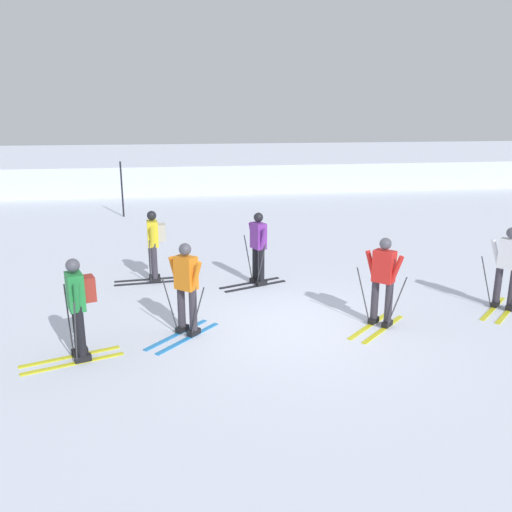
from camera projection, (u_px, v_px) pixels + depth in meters
The scene contains 9 objects.
ground_plane at pixel (294, 326), 9.87m from camera, with size 120.00×120.00×0.00m, color silver.
far_snow_ridge at pixel (209, 170), 29.75m from camera, with size 80.00×9.52×1.41m, color silver.
skier_purple at pixel (258, 246), 12.03m from camera, with size 1.63×0.95×1.71m.
skier_green at pixel (78, 304), 8.30m from camera, with size 1.63×0.96×1.71m.
skier_orange at pixel (186, 287), 9.26m from camera, with size 1.37×1.41×1.71m.
skier_yellow at pixel (154, 242), 12.24m from camera, with size 1.62×1.00×1.71m.
skier_red at pixel (384, 277), 9.66m from camera, with size 1.43×1.35×1.71m.
skier_white at pixel (508, 266), 10.50m from camera, with size 1.43×1.36×1.71m.
trail_marker_pole at pixel (122, 189), 19.97m from camera, with size 0.06×0.06×2.12m, color black.
Camera 1 is at (-2.21, -8.92, 3.90)m, focal length 36.52 mm.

